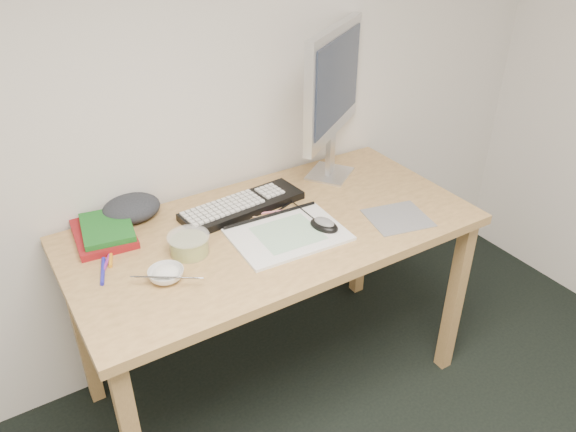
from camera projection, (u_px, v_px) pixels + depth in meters
name	position (u px, v px, depth m)	size (l,w,h in m)	color
desk	(273.00, 246.00, 1.98)	(1.40, 0.70, 0.75)	tan
mousepad	(398.00, 218.00, 1.98)	(0.21, 0.19, 0.00)	slate
sketchpad	(288.00, 235.00, 1.88)	(0.37, 0.27, 0.01)	white
keyboard	(243.00, 206.00, 2.03)	(0.46, 0.15, 0.03)	black
monitor	(333.00, 86.00, 2.08)	(0.43, 0.31, 0.59)	silver
mouse	(324.00, 223.00, 1.90)	(0.07, 0.11, 0.04)	black
rice_bowl	(166.00, 275.00, 1.67)	(0.11, 0.11, 0.03)	silver
chopsticks	(167.00, 277.00, 1.63)	(0.02, 0.02, 0.20)	silver
fruit_tub	(189.00, 244.00, 1.78)	(0.14, 0.14, 0.07)	#D0D64B
book_red	(104.00, 234.00, 1.87)	(0.18, 0.25, 0.02)	maroon
book_green	(107.00, 227.00, 1.86)	(0.16, 0.22, 0.02)	#18611D
cloth_lump	(131.00, 208.00, 1.97)	(0.17, 0.14, 0.07)	#2A2C32
pencil_pink	(260.00, 213.00, 2.00)	(0.01, 0.01, 0.20)	pink
pencil_tan	(276.00, 219.00, 1.97)	(0.01, 0.01, 0.18)	#A87E58
pencil_black	(279.00, 210.00, 2.02)	(0.01, 0.01, 0.17)	black
marker_blue	(103.00, 271.00, 1.70)	(0.01, 0.01, 0.13)	#201FAA
marker_orange	(111.00, 255.00, 1.78)	(0.01, 0.01, 0.13)	orange
marker_purple	(108.00, 259.00, 1.76)	(0.01, 0.01, 0.12)	#88278F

